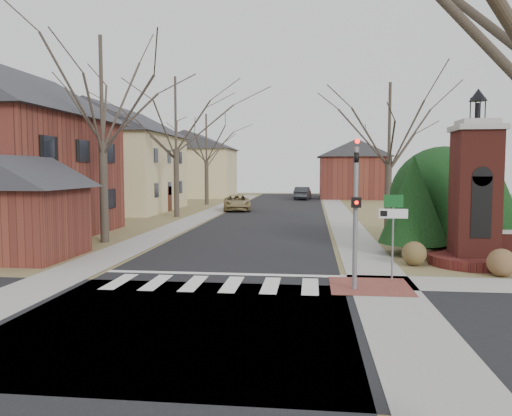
# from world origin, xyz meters

# --- Properties ---
(ground) EXTENTS (120.00, 120.00, 0.00)m
(ground) POSITION_xyz_m (0.00, 0.00, 0.00)
(ground) COLOR olive
(ground) RESTS_ON ground
(main_street) EXTENTS (8.00, 70.00, 0.01)m
(main_street) POSITION_xyz_m (0.00, 22.00, 0.01)
(main_street) COLOR black
(main_street) RESTS_ON ground
(cross_street) EXTENTS (120.00, 8.00, 0.01)m
(cross_street) POSITION_xyz_m (0.00, -3.00, 0.01)
(cross_street) COLOR black
(cross_street) RESTS_ON ground
(crosswalk_zone) EXTENTS (8.00, 2.20, 0.02)m
(crosswalk_zone) POSITION_xyz_m (0.00, 0.80, 0.01)
(crosswalk_zone) COLOR silver
(crosswalk_zone) RESTS_ON ground
(stop_bar) EXTENTS (8.00, 0.35, 0.02)m
(stop_bar) POSITION_xyz_m (0.00, 2.30, 0.01)
(stop_bar) COLOR silver
(stop_bar) RESTS_ON ground
(sidewalk_right_main) EXTENTS (2.00, 60.00, 0.02)m
(sidewalk_right_main) POSITION_xyz_m (5.20, 22.00, 0.01)
(sidewalk_right_main) COLOR gray
(sidewalk_right_main) RESTS_ON ground
(sidewalk_left) EXTENTS (2.00, 60.00, 0.02)m
(sidewalk_left) POSITION_xyz_m (-5.20, 22.00, 0.01)
(sidewalk_left) COLOR gray
(sidewalk_left) RESTS_ON ground
(curb_apron) EXTENTS (2.40, 2.40, 0.02)m
(curb_apron) POSITION_xyz_m (4.80, 1.00, 0.01)
(curb_apron) COLOR brown
(curb_apron) RESTS_ON ground
(traffic_signal_pole) EXTENTS (0.28, 0.41, 4.50)m
(traffic_signal_pole) POSITION_xyz_m (4.30, 0.57, 2.59)
(traffic_signal_pole) COLOR slate
(traffic_signal_pole) RESTS_ON ground
(sign_post) EXTENTS (0.90, 0.07, 2.75)m
(sign_post) POSITION_xyz_m (5.59, 1.99, 1.95)
(sign_post) COLOR slate
(sign_post) RESTS_ON ground
(brick_gate_monument) EXTENTS (3.20, 3.20, 6.47)m
(brick_gate_monument) POSITION_xyz_m (9.00, 4.99, 2.17)
(brick_gate_monument) COLOR #5A211A
(brick_gate_monument) RESTS_ON ground
(house_stucco_left) EXTENTS (9.80, 12.80, 9.28)m
(house_stucco_left) POSITION_xyz_m (-13.50, 27.00, 4.59)
(house_stucco_left) COLOR #CDBE89
(house_stucco_left) RESTS_ON ground
(garage_left) EXTENTS (4.80, 4.80, 4.29)m
(garage_left) POSITION_xyz_m (-8.52, 4.49, 2.24)
(garage_left) COLOR brown
(garage_left) RESTS_ON ground
(house_distant_left) EXTENTS (10.80, 8.80, 8.53)m
(house_distant_left) POSITION_xyz_m (-12.01, 48.00, 4.25)
(house_distant_left) COLOR #CDBE89
(house_distant_left) RESTS_ON ground
(house_distant_right) EXTENTS (8.80, 8.80, 7.30)m
(house_distant_right) POSITION_xyz_m (7.99, 47.99, 3.65)
(house_distant_right) COLOR brown
(house_distant_right) RESTS_ON ground
(evergreen_near) EXTENTS (2.80, 2.80, 4.10)m
(evergreen_near) POSITION_xyz_m (7.20, 7.00, 2.30)
(evergreen_near) COLOR #473D33
(evergreen_near) RESTS_ON ground
(evergreen_mid) EXTENTS (3.40, 3.40, 4.70)m
(evergreen_mid) POSITION_xyz_m (10.50, 8.20, 2.60)
(evergreen_mid) COLOR #473D33
(evergreen_mid) RESTS_ON ground
(evergreen_mass) EXTENTS (4.80, 4.80, 4.80)m
(evergreen_mass) POSITION_xyz_m (9.00, 9.50, 2.40)
(evergreen_mass) COLOR black
(evergreen_mass) RESTS_ON ground
(bare_tree_0) EXTENTS (8.05, 8.05, 11.15)m
(bare_tree_0) POSITION_xyz_m (-7.00, 9.00, 7.70)
(bare_tree_0) COLOR #473D33
(bare_tree_0) RESTS_ON ground
(bare_tree_1) EXTENTS (8.40, 8.40, 11.64)m
(bare_tree_1) POSITION_xyz_m (-7.00, 22.00, 8.03)
(bare_tree_1) COLOR #473D33
(bare_tree_1) RESTS_ON ground
(bare_tree_2) EXTENTS (7.35, 7.35, 10.19)m
(bare_tree_2) POSITION_xyz_m (-7.50, 35.00, 7.03)
(bare_tree_2) COLOR #473D33
(bare_tree_2) RESTS_ON ground
(bare_tree_3) EXTENTS (7.00, 7.00, 9.70)m
(bare_tree_3) POSITION_xyz_m (7.50, 16.00, 6.69)
(bare_tree_3) COLOR #473D33
(bare_tree_3) RESTS_ON ground
(pickup_truck) EXTENTS (3.05, 5.19, 1.35)m
(pickup_truck) POSITION_xyz_m (-3.40, 28.14, 0.68)
(pickup_truck) COLOR #998553
(pickup_truck) RESTS_ON ground
(distant_car) EXTENTS (2.01, 4.65, 1.49)m
(distant_car) POSITION_xyz_m (1.92, 44.33, 0.74)
(distant_car) COLOR #2E3035
(distant_car) RESTS_ON ground
(dry_shrub_left) EXTENTS (0.90, 0.90, 0.90)m
(dry_shrub_left) POSITION_xyz_m (6.80, 4.60, 0.45)
(dry_shrub_left) COLOR brown
(dry_shrub_left) RESTS_ON ground
(dry_shrub_right) EXTENTS (0.93, 0.93, 0.93)m
(dry_shrub_right) POSITION_xyz_m (9.30, 3.00, 0.46)
(dry_shrub_right) COLOR brown
(dry_shrub_right) RESTS_ON ground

